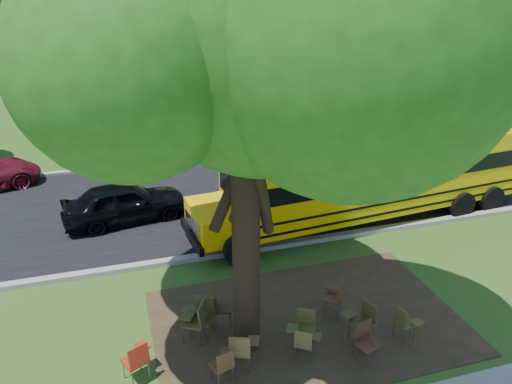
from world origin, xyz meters
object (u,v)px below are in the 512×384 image
object	(u,v)px
chair_7	(405,321)
chair_9	(202,313)
black_car	(125,202)
chair_5	(366,339)
main_tree	(244,50)
chair_8	(197,318)
chair_0	(137,358)
chair_11	(336,295)
school_bus	(375,173)
chair_4	(305,341)
chair_6	(363,317)
chair_3	(304,325)
chair_2	(223,362)
chair_1	(242,348)
chair_10	(220,306)

from	to	relation	value
chair_7	chair_9	distance (m)	4.43
chair_7	black_car	distance (m)	9.47
chair_5	chair_7	bearing A→B (deg)	179.34
main_tree	chair_8	xyz separation A→B (m)	(-0.99, 0.48, -5.63)
chair_0	chair_8	size ratio (longest dim) A/B	0.94
main_tree	black_car	world-z (taller)	main_tree
chair_11	school_bus	bearing A→B (deg)	6.42
chair_4	black_car	world-z (taller)	black_car
chair_5	black_car	distance (m)	9.17
chair_6	black_car	distance (m)	8.78
chair_0	chair_11	world-z (taller)	chair_0
chair_3	black_car	world-z (taller)	black_car
chair_2	chair_8	bearing A→B (deg)	82.52
chair_1	chair_0	bearing A→B (deg)	-168.02
chair_2	chair_10	size ratio (longest dim) A/B	0.96
chair_0	chair_2	bearing A→B (deg)	-42.93
chair_5	black_car	xyz separation A→B (m)	(-4.34, 8.08, 0.11)
school_bus	chair_8	size ratio (longest dim) A/B	11.67
chair_0	chair_3	world-z (taller)	chair_0
chair_3	chair_11	size ratio (longest dim) A/B	1.01
chair_8	chair_10	size ratio (longest dim) A/B	1.15
chair_3	chair_7	size ratio (longest dim) A/B	1.12
chair_7	black_car	bearing A→B (deg)	-156.31
chair_4	chair_7	bearing A→B (deg)	32.84
chair_3	chair_9	distance (m)	2.24
chair_4	chair_3	bearing A→B (deg)	105.03
chair_4	chair_6	distance (m)	1.47
chair_0	chair_10	bearing A→B (deg)	7.97
main_tree	chair_8	bearing A→B (deg)	154.33
chair_9	black_car	xyz separation A→B (m)	(-1.28, 6.32, 0.07)
chair_10	chair_6	bearing A→B (deg)	74.76
chair_11	chair_5	bearing A→B (deg)	-138.94
chair_0	chair_11	bearing A→B (deg)	-14.12
school_bus	black_car	size ratio (longest dim) A/B	2.89
chair_1	chair_11	bearing A→B (deg)	44.79
chair_1	chair_9	xyz separation A→B (m)	(-0.55, 1.30, 0.02)
chair_1	chair_5	bearing A→B (deg)	10.93
main_tree	chair_10	distance (m)	5.79
chair_7	chair_8	world-z (taller)	chair_8
chair_8	chair_5	bearing A→B (deg)	-88.69
chair_5	chair_11	distance (m)	1.59
chair_3	chair_7	bearing A→B (deg)	-163.15
chair_11	main_tree	bearing A→B (deg)	144.56
chair_1	chair_5	distance (m)	2.56
chair_3	chair_8	size ratio (longest dim) A/B	0.92
chair_4	school_bus	bearing A→B (deg)	83.77
chair_6	main_tree	bearing A→B (deg)	58.23
chair_6	black_car	bearing A→B (deg)	12.27
chair_6	chair_10	distance (m)	3.17
school_bus	chair_3	xyz separation A→B (m)	(-4.50, -5.22, -1.03)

